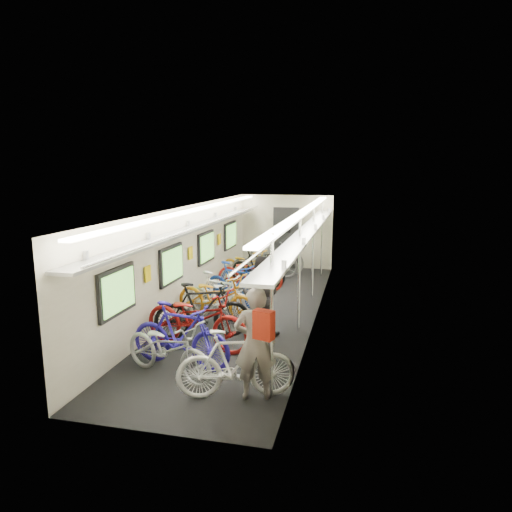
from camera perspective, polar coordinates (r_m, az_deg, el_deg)
The scene contains 18 objects.
train_car_shell at distance 10.92m, azimuth -1.72°, elevation 2.55°, with size 10.00×10.00×10.00m.
bicycle_0 at distance 7.39m, azimuth -10.92°, elevation -11.28°, with size 0.63×1.80×0.94m, color #A1A2A6.
bicycle_1 at distance 7.68m, azimuth -9.47°, elevation -9.75°, with size 0.52×1.82×1.10m, color #271AA0.
bicycle_2 at distance 8.41m, azimuth -7.45°, elevation -7.76°, with size 0.74×2.13×1.12m, color maroon.
bicycle_3 at distance 8.87m, azimuth -6.71°, elevation -6.77°, with size 0.52×1.85×1.11m, color black.
bicycle_4 at distance 9.79m, azimuth -4.96°, elevation -5.19°, with size 0.71×2.03×1.07m, color orange.
bicycle_5 at distance 9.83m, azimuth -4.64°, elevation -5.12°, with size 0.50×1.78×1.07m, color silver.
bicycle_6 at distance 10.30m, azimuth -3.31°, elevation -4.78°, with size 0.61×1.75×0.92m, color #BBBCC0.
bicycle_7 at distance 10.78m, azimuth -2.65°, elevation -3.63°, with size 0.51×1.79×1.08m, color navy.
bicycle_8 at distance 12.27m, azimuth -0.77°, elevation -2.12°, with size 0.64×1.82×0.96m, color maroon.
bicycle_9 at distance 12.77m, azimuth 0.20°, elevation -1.47°, with size 0.48×1.69×1.02m, color black.
bicycle_10 at distance 13.16m, azimuth -1.18°, elevation -1.23°, with size 0.64×1.83×0.96m, color orange.
bicycle_11 at distance 6.65m, azimuth -2.51°, elevation -13.29°, with size 0.48×1.71×1.03m, color white.
bicycle_12 at distance 13.50m, azimuth 1.13°, elevation -0.69°, with size 0.71×2.03×1.06m, color #58575B.
bicycle_14 at distance 14.60m, azimuth 2.51°, elevation 0.15°, with size 0.70×2.00×1.05m, color slate.
passenger_near at distance 6.51m, azimuth -0.10°, elevation -10.86°, with size 0.60×0.39×1.64m, color gray.
passenger_mid at distance 8.93m, azimuth 0.60°, elevation -5.00°, with size 0.77×0.60×1.59m, color black.
backpack at distance 5.86m, azimuth 0.97°, elevation -8.59°, with size 0.26×0.14×0.38m, color red.
Camera 1 is at (2.42, -9.73, 3.23)m, focal length 32.00 mm.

